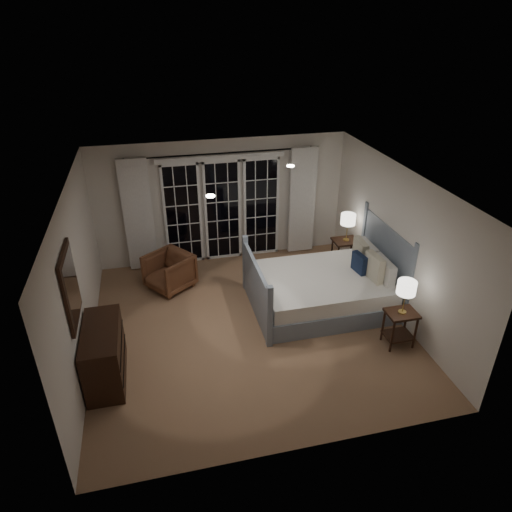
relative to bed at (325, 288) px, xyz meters
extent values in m
plane|color=#926B4E|center=(-1.41, -0.31, -0.35)|extent=(5.00, 5.00, 0.00)
plane|color=silver|center=(-1.41, -0.31, 2.15)|extent=(5.00, 5.00, 0.00)
cube|color=silver|center=(-3.91, -0.31, 0.90)|extent=(0.02, 5.00, 2.50)
cube|color=silver|center=(1.09, -0.31, 0.90)|extent=(0.02, 5.00, 2.50)
cube|color=silver|center=(-1.41, 2.19, 0.90)|extent=(5.00, 0.02, 2.50)
cube|color=silver|center=(-1.41, -2.81, 0.90)|extent=(5.00, 0.02, 2.50)
cube|color=black|center=(-2.21, 2.16, 0.70)|extent=(0.66, 0.02, 2.02)
cube|color=black|center=(-1.41, 2.16, 0.70)|extent=(0.66, 0.02, 2.02)
cube|color=black|center=(-0.61, 2.16, 0.70)|extent=(0.66, 0.02, 2.02)
cube|color=white|center=(-1.41, 2.15, 1.80)|extent=(2.50, 0.04, 0.10)
cylinder|color=black|center=(-1.41, 2.09, 1.90)|extent=(3.50, 0.03, 0.03)
cube|color=white|center=(-3.06, 2.07, 0.80)|extent=(0.55, 0.10, 2.25)
cube|color=white|center=(0.24, 2.07, 0.80)|extent=(0.55, 0.10, 2.25)
cylinder|color=white|center=(-0.61, 0.29, 2.14)|extent=(0.12, 0.12, 0.01)
cylinder|color=white|center=(-2.01, -0.71, 2.14)|extent=(0.12, 0.12, 0.01)
cube|color=gray|center=(-0.06, 0.00, -0.18)|extent=(2.21, 1.73, 0.32)
cube|color=white|center=(-0.06, 0.00, 0.11)|extent=(2.15, 1.67, 0.27)
cube|color=gray|center=(1.11, 0.00, 0.36)|extent=(0.06, 1.73, 1.40)
cube|color=gray|center=(-1.23, 0.00, 0.14)|extent=(0.06, 1.73, 0.97)
cube|color=white|center=(0.91, -0.32, 0.43)|extent=(0.14, 0.60, 0.36)
cube|color=white|center=(0.91, 0.32, 0.43)|extent=(0.14, 0.60, 0.36)
cube|color=beige|center=(0.75, -0.28, 0.47)|extent=(0.16, 0.46, 0.45)
cube|color=beige|center=(0.75, 0.28, 0.47)|extent=(0.16, 0.46, 0.45)
cube|color=#15203B|center=(0.61, 0.00, 0.42)|extent=(0.15, 0.35, 0.34)
cube|color=#321B10|center=(0.73, -1.29, 0.23)|extent=(0.46, 0.37, 0.04)
cube|color=#321B10|center=(0.73, -1.29, -0.18)|extent=(0.42, 0.33, 0.03)
cylinder|color=#321B10|center=(0.54, -1.44, -0.06)|extent=(0.04, 0.04, 0.57)
cylinder|color=#321B10|center=(0.92, -1.44, -0.06)|extent=(0.04, 0.04, 0.57)
cylinder|color=#321B10|center=(0.54, -1.15, -0.06)|extent=(0.04, 0.04, 0.57)
cylinder|color=#321B10|center=(0.92, -1.15, -0.06)|extent=(0.04, 0.04, 0.57)
cube|color=#321B10|center=(0.85, 1.11, 0.28)|extent=(0.50, 0.40, 0.04)
cube|color=#321B10|center=(0.85, 1.11, -0.17)|extent=(0.46, 0.36, 0.03)
cylinder|color=#321B10|center=(0.64, 0.95, -0.04)|extent=(0.04, 0.04, 0.61)
cylinder|color=#321B10|center=(1.06, 0.95, -0.04)|extent=(0.04, 0.04, 0.61)
cylinder|color=#321B10|center=(0.64, 1.27, -0.04)|extent=(0.04, 0.04, 0.61)
cylinder|color=#321B10|center=(1.06, 1.27, -0.04)|extent=(0.04, 0.04, 0.61)
cylinder|color=#D3AF54|center=(0.73, -1.29, 0.26)|extent=(0.12, 0.12, 0.02)
cylinder|color=#D3AF54|center=(0.73, -1.29, 0.43)|extent=(0.02, 0.02, 0.32)
cylinder|color=white|center=(0.73, -1.29, 0.69)|extent=(0.28, 0.28, 0.21)
cylinder|color=#D3AF54|center=(0.85, 1.11, 0.31)|extent=(0.12, 0.12, 0.02)
cylinder|color=#D3AF54|center=(0.85, 1.11, 0.48)|extent=(0.02, 0.02, 0.32)
cylinder|color=white|center=(0.85, 1.11, 0.75)|extent=(0.29, 0.29, 0.21)
imported|color=brown|center=(-2.60, 1.20, 0.00)|extent=(1.05, 1.04, 0.69)
cube|color=#321B10|center=(-3.64, -1.01, 0.07)|extent=(0.49, 1.17, 0.83)
cube|color=black|center=(-3.39, -1.01, -0.07)|extent=(0.01, 1.15, 0.01)
cube|color=black|center=(-3.39, -1.01, 0.20)|extent=(0.01, 1.15, 0.01)
cube|color=#321B10|center=(-3.88, -1.01, 1.20)|extent=(0.04, 0.85, 1.00)
cube|color=white|center=(-3.86, -1.01, 1.20)|extent=(0.01, 0.73, 0.88)
camera|label=1|loc=(-2.73, -6.28, 4.28)|focal=32.00mm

